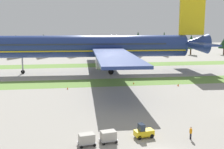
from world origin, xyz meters
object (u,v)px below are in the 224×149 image
object	(u,v)px
cargo_dolly_lead	(108,136)
airliner	(102,46)
cargo_dolly_second	(87,139)
taxiway_marker_1	(134,83)
baggage_tug	(143,132)
taxiway_marker_2	(68,88)
taxiway_marker_0	(178,85)
ground_crew_marshaller	(191,132)

from	to	relation	value
cargo_dolly_lead	airliner	bearing A→B (deg)	163.36
cargo_dolly_second	taxiway_marker_1	bearing A→B (deg)	147.84
baggage_tug	taxiway_marker_2	size ratio (longest dim) A/B	5.78
taxiway_marker_2	taxiway_marker_1	bearing A→B (deg)	12.52
taxiway_marker_1	cargo_dolly_second	bearing A→B (deg)	-111.37
airliner	baggage_tug	size ratio (longest dim) A/B	30.41
airliner	taxiway_marker_0	bearing A→B (deg)	-142.98
ground_crew_marshaller	taxiway_marker_1	distance (m)	36.78
baggage_tug	taxiway_marker_2	distance (m)	33.16
airliner	cargo_dolly_second	size ratio (longest dim) A/B	34.83
baggage_tug	taxiway_marker_2	world-z (taller)	baggage_tug
baggage_tug	cargo_dolly_second	size ratio (longest dim) A/B	1.15
cargo_dolly_lead	cargo_dolly_second	world-z (taller)	same
taxiway_marker_2	cargo_dolly_second	bearing A→B (deg)	-85.65
taxiway_marker_0	ground_crew_marshaller	bearing A→B (deg)	-108.50
cargo_dolly_second	cargo_dolly_lead	bearing A→B (deg)	90.00
baggage_tug	cargo_dolly_second	bearing A→B (deg)	-90.00
ground_crew_marshaller	airliner	bearing A→B (deg)	14.48
cargo_dolly_lead	ground_crew_marshaller	size ratio (longest dim) A/B	1.40
taxiway_marker_0	cargo_dolly_lead	bearing A→B (deg)	-124.38
cargo_dolly_lead	taxiway_marker_2	distance (m)	32.90
ground_crew_marshaller	taxiway_marker_1	xyz separation A→B (m)	(0.50, 36.77, -0.72)
airliner	taxiway_marker_0	size ratio (longest dim) A/B	138.91
cargo_dolly_second	baggage_tug	bearing A→B (deg)	90.00
airliner	baggage_tug	bearing A→B (deg)	-178.39
cargo_dolly_second	ground_crew_marshaller	size ratio (longest dim) A/B	1.40
airliner	ground_crew_marshaller	xyz separation A→B (m)	(5.34, -56.19, -7.46)
taxiway_marker_0	taxiway_marker_1	size ratio (longest dim) A/B	1.35
airliner	ground_crew_marshaller	distance (m)	56.94
cargo_dolly_lead	taxiway_marker_2	xyz separation A→B (m)	(-5.36, 32.46, -0.68)
baggage_tug	taxiway_marker_1	xyz separation A→B (m)	(6.60, 35.27, -0.59)
baggage_tug	taxiway_marker_0	xyz separation A→B (m)	(17.02, 31.14, -0.51)
cargo_dolly_lead	taxiway_marker_0	size ratio (longest dim) A/B	3.99
baggage_tug	taxiway_marker_1	bearing A→B (deg)	158.61
taxiway_marker_2	cargo_dolly_lead	bearing A→B (deg)	-80.63
baggage_tug	taxiway_marker_0	distance (m)	35.49
airliner	baggage_tug	xyz separation A→B (m)	(-0.76, -54.69, -7.59)
cargo_dolly_lead	taxiway_marker_0	xyz separation A→B (m)	(21.95, 32.08, -0.61)
taxiway_marker_0	taxiway_marker_2	size ratio (longest dim) A/B	1.27
airliner	taxiway_marker_2	world-z (taller)	airliner
ground_crew_marshaller	taxiway_marker_0	distance (m)	34.43
cargo_dolly_lead	ground_crew_marshaller	bearing A→B (deg)	76.30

